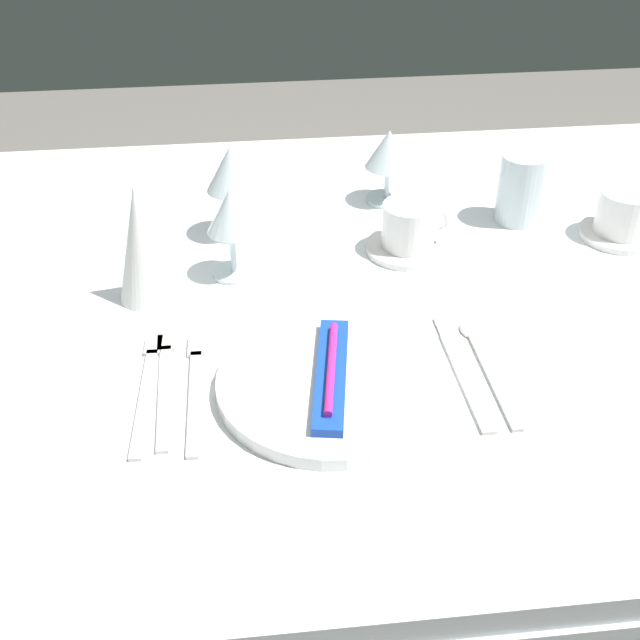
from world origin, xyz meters
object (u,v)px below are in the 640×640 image
(toothbrush_package, at_px, (331,373))
(dinner_knife, at_px, (463,374))
(drink_tumbler, at_px, (520,192))
(wine_glass_centre, at_px, (231,217))
(fork_inner, at_px, (165,382))
(spoon_soup, at_px, (484,358))
(napkin_folded, at_px, (141,244))
(fork_salad, at_px, (147,387))
(coffee_cup_right, at_px, (410,225))
(wine_glass_right, at_px, (389,153))
(dinner_plate, at_px, (331,384))
(fork_outer, at_px, (195,387))
(coffee_cup_left, at_px, (625,211))
(wine_glass_far, at_px, (231,173))

(toothbrush_package, distance_m, dinner_knife, 0.17)
(drink_tumbler, bearing_deg, wine_glass_centre, -165.82)
(fork_inner, relative_size, wine_glass_centre, 1.67)
(spoon_soup, height_order, napkin_folded, napkin_folded)
(fork_salad, relative_size, dinner_knife, 1.00)
(coffee_cup_right, bearing_deg, fork_inner, -141.84)
(spoon_soup, relative_size, drink_tumbler, 1.93)
(toothbrush_package, bearing_deg, wine_glass_right, 72.32)
(fork_salad, distance_m, napkin_folded, 0.22)
(dinner_plate, xyz_separation_m, fork_outer, (-0.17, 0.02, -0.01))
(drink_tumbler, bearing_deg, toothbrush_package, -131.86)
(drink_tumbler, bearing_deg, coffee_cup_left, -26.30)
(coffee_cup_right, height_order, wine_glass_right, wine_glass_right)
(wine_glass_far, bearing_deg, spoon_soup, -49.99)
(coffee_cup_right, bearing_deg, spoon_soup, -81.54)
(napkin_folded, bearing_deg, toothbrush_package, -44.89)
(toothbrush_package, distance_m, fork_salad, 0.23)
(coffee_cup_right, height_order, wine_glass_centre, wine_glass_centre)
(wine_glass_right, bearing_deg, toothbrush_package, -107.68)
(coffee_cup_right, relative_size, drink_tumbler, 0.92)
(spoon_soup, relative_size, wine_glass_right, 1.73)
(coffee_cup_right, bearing_deg, coffee_cup_left, 0.98)
(fork_salad, bearing_deg, toothbrush_package, -6.98)
(wine_glass_far, distance_m, drink_tumbler, 0.46)
(fork_salad, distance_m, wine_glass_far, 0.41)
(coffee_cup_right, distance_m, wine_glass_right, 0.18)
(wine_glass_right, bearing_deg, fork_salad, -129.45)
(wine_glass_right, xyz_separation_m, drink_tumbler, (0.20, -0.09, -0.04))
(coffee_cup_left, bearing_deg, fork_inner, -157.66)
(fork_inner, distance_m, wine_glass_centre, 0.28)
(fork_salad, distance_m, dinner_knife, 0.39)
(wine_glass_centre, distance_m, wine_glass_right, 0.34)
(coffee_cup_left, bearing_deg, napkin_folded, -172.79)
(napkin_folded, bearing_deg, fork_inner, -81.24)
(dinner_plate, xyz_separation_m, coffee_cup_left, (0.50, 0.32, 0.04))
(wine_glass_right, bearing_deg, fork_outer, -124.41)
(dinner_knife, bearing_deg, fork_salad, 177.38)
(coffee_cup_left, distance_m, wine_glass_right, 0.39)
(wine_glass_far, xyz_separation_m, napkin_folded, (-0.13, -0.17, -0.02))
(fork_salad, bearing_deg, fork_outer, -6.99)
(fork_salad, xyz_separation_m, drink_tumbler, (0.58, 0.37, 0.05))
(fork_inner, xyz_separation_m, wine_glass_centre, (0.09, 0.24, 0.09))
(toothbrush_package, relative_size, fork_salad, 0.92)
(coffee_cup_right, height_order, napkin_folded, napkin_folded)
(fork_salad, bearing_deg, napkin_folded, 92.48)
(napkin_folded, bearing_deg, fork_salad, -87.52)
(fork_salad, distance_m, wine_glass_right, 0.60)
(wine_glass_right, bearing_deg, fork_inner, -128.27)
(fork_outer, height_order, dinner_knife, same)
(fork_salad, xyz_separation_m, wine_glass_far, (0.12, 0.37, 0.10))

